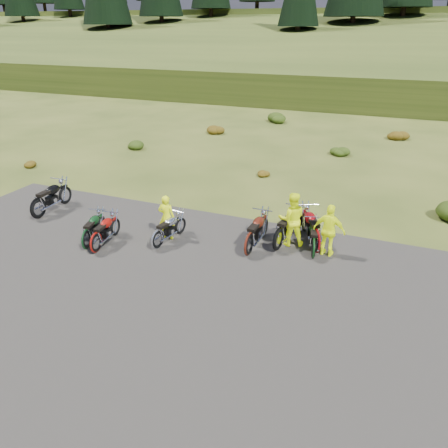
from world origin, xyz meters
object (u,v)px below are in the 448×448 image
at_px(motorcycle_7, 312,258).
at_px(motorcycle_3, 158,249).
at_px(person_middle, 167,218).
at_px(motorcycle_0, 40,219).

bearing_deg(motorcycle_7, motorcycle_3, 91.80).
xyz_separation_m(motorcycle_7, person_middle, (-5.00, -0.52, 0.79)).
bearing_deg(person_middle, motorcycle_3, 87.71).
height_order(motorcycle_3, person_middle, person_middle).
bearing_deg(person_middle, motorcycle_7, 177.44).
bearing_deg(motorcycle_3, person_middle, 14.56).
distance_m(motorcycle_0, motorcycle_3, 5.52).
height_order(motorcycle_0, motorcycle_7, motorcycle_0).
bearing_deg(motorcycle_0, person_middle, -87.80).
distance_m(motorcycle_0, motorcycle_7, 10.45).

